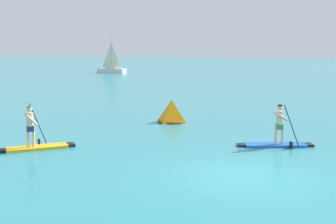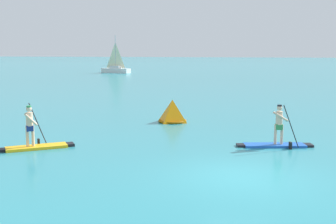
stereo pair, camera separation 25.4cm
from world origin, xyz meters
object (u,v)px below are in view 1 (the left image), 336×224
paddleboarder_near_left (35,140)px  paddleboarder_mid_center (277,137)px  race_marker_buoy (172,112)px  sailboat_left_horizon (112,68)px

paddleboarder_near_left → paddleboarder_mid_center: 9.49m
paddleboarder_mid_center → race_marker_buoy: bearing=124.1°
paddleboarder_near_left → race_marker_buoy: (3.75, 7.37, 0.18)m
paddleboarder_mid_center → race_marker_buoy: size_ratio=1.90×
paddleboarder_near_left → sailboat_left_horizon: size_ratio=0.41×
paddleboarder_near_left → race_marker_buoy: 8.27m
paddleboarder_near_left → paddleboarder_mid_center: size_ratio=0.85×
paddleboarder_near_left → paddleboarder_mid_center: (9.11, 2.64, 0.02)m
race_marker_buoy → sailboat_left_horizon: sailboat_left_horizon is taller
paddleboarder_mid_center → sailboat_left_horizon: sailboat_left_horizon is taller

